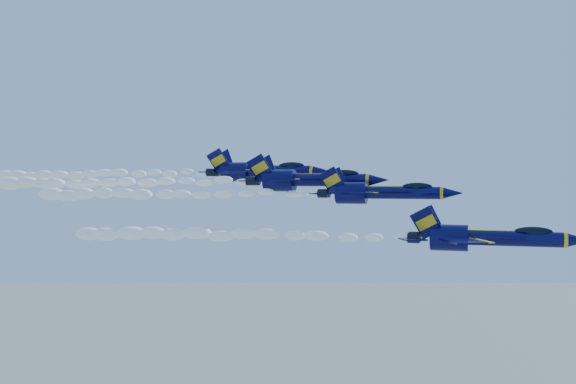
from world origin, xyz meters
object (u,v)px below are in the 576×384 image
(jet_third, at_px, (307,180))
(jet_lead, at_px, (485,237))
(jet_fourth, at_px, (260,171))
(jet_second, at_px, (380,192))

(jet_third, bearing_deg, jet_lead, -28.98)
(jet_fourth, bearing_deg, jet_second, -35.52)
(jet_lead, height_order, jet_second, jet_second)
(jet_second, relative_size, jet_fourth, 0.89)
(jet_second, bearing_deg, jet_third, 157.96)
(jet_lead, bearing_deg, jet_third, 151.02)
(jet_lead, relative_size, jet_third, 0.94)
(jet_third, relative_size, jet_fourth, 0.98)
(jet_second, bearing_deg, jet_fourth, 144.48)
(jet_lead, bearing_deg, jet_fourth, 144.98)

